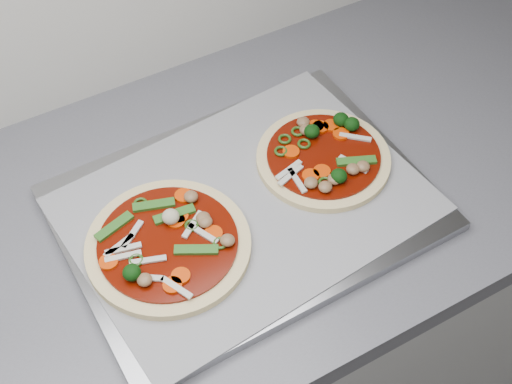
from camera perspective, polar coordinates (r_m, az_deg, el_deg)
countertop at (r=1.01m, az=-14.67°, el=-6.48°), size 3.60×0.60×0.04m
baking_tray at (r=1.01m, az=-0.83°, el=-1.29°), size 0.51×0.38×0.02m
parchment at (r=1.00m, az=-0.83°, el=-0.97°), size 0.51×0.39×0.00m
pizza_left at (r=0.96m, az=-7.03°, el=-4.15°), size 0.26×0.26×0.04m
pizza_right at (r=1.05m, az=5.47°, el=2.87°), size 0.20×0.20×0.03m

